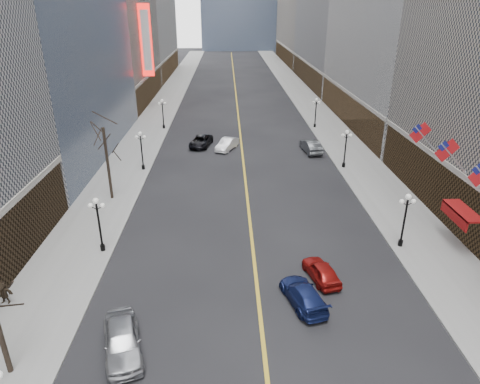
{
  "coord_description": "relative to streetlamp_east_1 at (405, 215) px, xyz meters",
  "views": [
    {
      "loc": [
        -1.91,
        0.84,
        17.88
      ],
      "look_at": [
        -1.28,
        21.56,
        8.74
      ],
      "focal_mm": 32.0,
      "sensor_mm": 36.0,
      "label": 1
    }
  ],
  "objects": [
    {
      "name": "streetlamp_west_1",
      "position": [
        -23.6,
        0.0,
        0.0
      ],
      "size": [
        1.26,
        0.44,
        4.52
      ],
      "color": "black",
      "rests_on": "sidewalk_west"
    },
    {
      "name": "sidewalk_east",
      "position": [
        2.2,
        40.0,
        -2.83
      ],
      "size": [
        6.0,
        230.0,
        0.15
      ],
      "primitive_type": "cube",
      "color": "gray",
      "rests_on": "ground"
    },
    {
      "name": "tree_west_far",
      "position": [
        -25.3,
        10.0,
        3.34
      ],
      "size": [
        3.6,
        3.6,
        7.92
      ],
      "color": "#2D231C",
      "rests_on": "sidewalk_west"
    },
    {
      "name": "streetlamp_east_2",
      "position": [
        0.0,
        18.0,
        0.0
      ],
      "size": [
        1.26,
        0.44,
        4.52
      ],
      "color": "black",
      "rests_on": "sidewalk_east"
    },
    {
      "name": "lane_line",
      "position": [
        -11.8,
        50.0,
        -2.89
      ],
      "size": [
        0.25,
        200.0,
        0.02
      ],
      "primitive_type": "cube",
      "color": "gold",
      "rests_on": "ground"
    },
    {
      "name": "car_nb_far",
      "position": [
        -17.35,
        27.02,
        -2.18
      ],
      "size": [
        3.42,
        5.57,
        1.44
      ],
      "primitive_type": "imported",
      "rotation": [
        0.0,
        0.0,
        -0.21
      ],
      "color": "black",
      "rests_on": "ground"
    },
    {
      "name": "theatre_marquee",
      "position": [
        -27.68,
        50.0,
        9.1
      ],
      "size": [
        2.0,
        0.55,
        12.0
      ],
      "color": "red",
      "rests_on": "ground"
    },
    {
      "name": "flag_5",
      "position": [
        3.51,
        7.0,
        4.39
      ],
      "size": [
        2.87,
        0.12,
        2.87
      ],
      "color": "#B2B2B7",
      "rests_on": "ground"
    },
    {
      "name": "car_sb_near",
      "position": [
        -8.94,
        -6.71,
        -2.22
      ],
      "size": [
        3.06,
        5.0,
        1.35
      ],
      "primitive_type": "imported",
      "rotation": [
        0.0,
        0.0,
        3.41
      ],
      "color": "navy",
      "rests_on": "ground"
    },
    {
      "name": "streetlamp_west_3",
      "position": [
        -23.6,
        36.0,
        0.0
      ],
      "size": [
        1.26,
        0.44,
        4.52
      ],
      "color": "black",
      "rests_on": "sidewalk_west"
    },
    {
      "name": "car_sb_far",
      "position": [
        -2.8,
        24.09,
        -2.07
      ],
      "size": [
        2.35,
        5.2,
        1.66
      ],
      "primitive_type": "imported",
      "rotation": [
        0.0,
        0.0,
        3.26
      ],
      "color": "#43474A",
      "rests_on": "ground"
    },
    {
      "name": "streetlamp_west_2",
      "position": [
        -23.6,
        18.0,
        0.0
      ],
      "size": [
        1.26,
        0.44,
        4.52
      ],
      "color": "black",
      "rests_on": "sidewalk_west"
    },
    {
      "name": "streetlamp_east_3",
      "position": [
        0.0,
        36.0,
        0.0
      ],
      "size": [
        1.26,
        0.44,
        4.52
      ],
      "color": "black",
      "rests_on": "sidewalk_east"
    },
    {
      "name": "car_sb_mid",
      "position": [
        -7.22,
        -4.1,
        -2.23
      ],
      "size": [
        2.49,
        4.22,
        1.35
      ],
      "primitive_type": "imported",
      "rotation": [
        0.0,
        0.0,
        3.38
      ],
      "color": "maroon",
      "rests_on": "ground"
    },
    {
      "name": "awning_c",
      "position": [
        4.3,
        -0.0,
        0.18
      ],
      "size": [
        1.4,
        4.0,
        0.93
      ],
      "color": "maroon",
      "rests_on": "ground"
    },
    {
      "name": "car_nb_mid",
      "position": [
        -13.8,
        25.52,
        -2.15
      ],
      "size": [
        3.28,
        4.79,
        1.49
      ],
      "primitive_type": "imported",
      "rotation": [
        0.0,
        0.0,
        -0.42
      ],
      "color": "white",
      "rests_on": "ground"
    },
    {
      "name": "streetlamp_east_1",
      "position": [
        0.0,
        0.0,
        0.0
      ],
      "size": [
        1.26,
        0.44,
        4.52
      ],
      "color": "black",
      "rests_on": "sidewalk_east"
    },
    {
      "name": "ped_west_far",
      "position": [
        -28.2,
        -6.27,
        -1.97
      ],
      "size": [
        1.49,
        0.61,
        1.56
      ],
      "primitive_type": "imported",
      "rotation": [
        0.0,
        0.0,
        -0.14
      ],
      "color": "#2E2419",
      "rests_on": "sidewalk_west"
    },
    {
      "name": "car_nb_near",
      "position": [
        -19.68,
        -10.68,
        -2.05
      ],
      "size": [
        3.31,
        5.36,
        1.7
      ],
      "primitive_type": "imported",
      "rotation": [
        0.0,
        0.0,
        0.28
      ],
      "color": "#A0A2A7",
      "rests_on": "ground"
    },
    {
      "name": "sidewalk_west",
      "position": [
        -25.8,
        40.0,
        -2.83
      ],
      "size": [
        6.0,
        230.0,
        0.15
      ],
      "primitive_type": "cube",
      "color": "gray",
      "rests_on": "ground"
    },
    {
      "name": "flag_4",
      "position": [
        3.51,
        2.0,
        4.39
      ],
      "size": [
        2.87,
        0.12,
        2.87
      ],
      "color": "#B2B2B7",
      "rests_on": "ground"
    }
  ]
}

